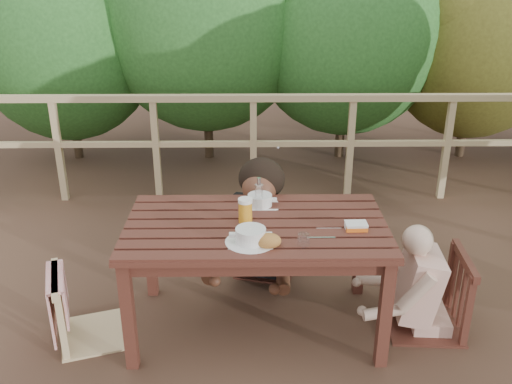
{
  "coord_description": "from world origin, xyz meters",
  "views": [
    {
      "loc": [
        -0.04,
        -2.97,
        2.19
      ],
      "look_at": [
        0.0,
        0.05,
        0.9
      ],
      "focal_mm": 39.6,
      "sensor_mm": 36.0,
      "label": 1
    }
  ],
  "objects_px": {
    "chair_left": "(88,274)",
    "chair_right": "(431,260)",
    "table": "(256,277)",
    "butter_tub": "(356,227)",
    "woman": "(267,180)",
    "bread_roll": "(268,241)",
    "beer_glass": "(245,212)",
    "tumbler": "(304,241)",
    "chair_far": "(267,219)",
    "soup_near": "(251,236)",
    "soup_far": "(260,201)",
    "bottle": "(259,195)",
    "diner_right": "(438,245)"
  },
  "relations": [
    {
      "from": "chair_left",
      "to": "chair_right",
      "type": "distance_m",
      "value": 2.05
    },
    {
      "from": "table",
      "to": "butter_tub",
      "type": "relative_size",
      "value": 12.15
    },
    {
      "from": "butter_tub",
      "to": "woman",
      "type": "bearing_deg",
      "value": 120.21
    },
    {
      "from": "butter_tub",
      "to": "bread_roll",
      "type": "bearing_deg",
      "value": -161.08
    },
    {
      "from": "table",
      "to": "butter_tub",
      "type": "distance_m",
      "value": 0.69
    },
    {
      "from": "chair_left",
      "to": "beer_glass",
      "type": "bearing_deg",
      "value": -101.63
    },
    {
      "from": "tumbler",
      "to": "chair_far",
      "type": "bearing_deg",
      "value": 99.83
    },
    {
      "from": "beer_glass",
      "to": "woman",
      "type": "bearing_deg",
      "value": 77.59
    },
    {
      "from": "table",
      "to": "chair_right",
      "type": "relative_size",
      "value": 1.63
    },
    {
      "from": "chair_left",
      "to": "woman",
      "type": "xyz_separation_m",
      "value": [
        1.08,
        0.79,
        0.27
      ]
    },
    {
      "from": "woman",
      "to": "table",
      "type": "bearing_deg",
      "value": 97.54
    },
    {
      "from": "woman",
      "to": "bread_roll",
      "type": "xyz_separation_m",
      "value": [
        -0.03,
        -0.98,
        0.04
      ]
    },
    {
      "from": "soup_near",
      "to": "butter_tub",
      "type": "height_order",
      "value": "soup_near"
    },
    {
      "from": "beer_glass",
      "to": "tumbler",
      "type": "bearing_deg",
      "value": -41.71
    },
    {
      "from": "chair_far",
      "to": "bread_roll",
      "type": "relative_size",
      "value": 5.92
    },
    {
      "from": "table",
      "to": "chair_right",
      "type": "xyz_separation_m",
      "value": [
        1.06,
        -0.01,
        0.12
      ]
    },
    {
      "from": "chair_left",
      "to": "soup_near",
      "type": "relative_size",
      "value": 3.07
    },
    {
      "from": "soup_far",
      "to": "tumbler",
      "type": "distance_m",
      "value": 0.57
    },
    {
      "from": "table",
      "to": "tumbler",
      "type": "height_order",
      "value": "tumbler"
    },
    {
      "from": "chair_left",
      "to": "soup_near",
      "type": "distance_m",
      "value": 1.02
    },
    {
      "from": "chair_far",
      "to": "beer_glass",
      "type": "relative_size",
      "value": 5.05
    },
    {
      "from": "chair_far",
      "to": "tumbler",
      "type": "relative_size",
      "value": 10.58
    },
    {
      "from": "woman",
      "to": "beer_glass",
      "type": "bearing_deg",
      "value": 92.31
    },
    {
      "from": "beer_glass",
      "to": "bottle",
      "type": "xyz_separation_m",
      "value": [
        0.08,
        0.18,
        0.03
      ]
    },
    {
      "from": "tumbler",
      "to": "table",
      "type": "bearing_deg",
      "value": 133.65
    },
    {
      "from": "beer_glass",
      "to": "soup_near",
      "type": "bearing_deg",
      "value": -83.01
    },
    {
      "from": "soup_near",
      "to": "bread_roll",
      "type": "bearing_deg",
      "value": -23.64
    },
    {
      "from": "soup_far",
      "to": "butter_tub",
      "type": "relative_size",
      "value": 2.03
    },
    {
      "from": "soup_far",
      "to": "beer_glass",
      "type": "height_order",
      "value": "beer_glass"
    },
    {
      "from": "butter_tub",
      "to": "table",
      "type": "bearing_deg",
      "value": 170.34
    },
    {
      "from": "bottle",
      "to": "tumbler",
      "type": "bearing_deg",
      "value": -63.15
    },
    {
      "from": "bread_roll",
      "to": "tumbler",
      "type": "distance_m",
      "value": 0.19
    },
    {
      "from": "table",
      "to": "soup_far",
      "type": "bearing_deg",
      "value": 84.0
    },
    {
      "from": "bread_roll",
      "to": "bottle",
      "type": "distance_m",
      "value": 0.47
    },
    {
      "from": "table",
      "to": "chair_left",
      "type": "xyz_separation_m",
      "value": [
        -0.99,
        -0.08,
        0.08
      ]
    },
    {
      "from": "chair_far",
      "to": "soup_near",
      "type": "bearing_deg",
      "value": -82.86
    },
    {
      "from": "diner_right",
      "to": "bottle",
      "type": "distance_m",
      "value": 1.12
    },
    {
      "from": "chair_left",
      "to": "diner_right",
      "type": "relative_size",
      "value": 0.76
    },
    {
      "from": "soup_far",
      "to": "bottle",
      "type": "height_order",
      "value": "bottle"
    },
    {
      "from": "beer_glass",
      "to": "butter_tub",
      "type": "height_order",
      "value": "beer_glass"
    },
    {
      "from": "woman",
      "to": "soup_near",
      "type": "bearing_deg",
      "value": 97.3
    },
    {
      "from": "table",
      "to": "chair_right",
      "type": "distance_m",
      "value": 1.07
    },
    {
      "from": "diner_right",
      "to": "soup_near",
      "type": "distance_m",
      "value": 1.16
    },
    {
      "from": "woman",
      "to": "diner_right",
      "type": "bearing_deg",
      "value": 159.35
    },
    {
      "from": "woman",
      "to": "tumbler",
      "type": "distance_m",
      "value": 0.99
    },
    {
      "from": "table",
      "to": "diner_right",
      "type": "relative_size",
      "value": 1.34
    },
    {
      "from": "chair_left",
      "to": "chair_right",
      "type": "bearing_deg",
      "value": -105.55
    },
    {
      "from": "diner_right",
      "to": "soup_far",
      "type": "xyz_separation_m",
      "value": [
        -1.06,
        0.26,
        0.18
      ]
    },
    {
      "from": "chair_far",
      "to": "woman",
      "type": "height_order",
      "value": "woman"
    },
    {
      "from": "chair_left",
      "to": "butter_tub",
      "type": "bearing_deg",
      "value": -107.79
    }
  ]
}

